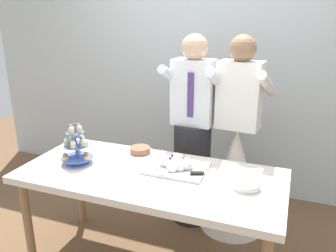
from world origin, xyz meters
TOP-DOWN VIEW (x-y plane):
  - rear_wall at (0.00, 1.47)m, footprint 5.20×0.10m
  - dessert_table at (0.00, 0.00)m, footprint 1.80×0.80m
  - cupcake_stand at (-0.56, -0.04)m, footprint 0.23×0.23m
  - main_cake_tray at (0.15, 0.11)m, footprint 0.43×0.32m
  - plate_stack at (0.64, 0.02)m, footprint 0.18×0.18m
  - round_cake at (-0.20, 0.28)m, footprint 0.24×0.24m
  - person_groom at (0.09, 0.72)m, footprint 0.48×0.51m
  - person_bride at (0.46, 0.74)m, footprint 0.56×0.56m

SIDE VIEW (x-z plane):
  - person_bride at x=0.46m, z-range -0.25..1.41m
  - dessert_table at x=0.00m, z-range 0.31..1.09m
  - person_groom at x=0.09m, z-range -0.08..1.58m
  - round_cake at x=-0.20m, z-range 0.77..0.83m
  - plate_stack at x=0.64m, z-range 0.78..0.84m
  - main_cake_tray at x=0.15m, z-range 0.75..0.88m
  - cupcake_stand at x=-0.56m, z-range 0.75..1.06m
  - rear_wall at x=0.00m, z-range 0.00..2.90m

